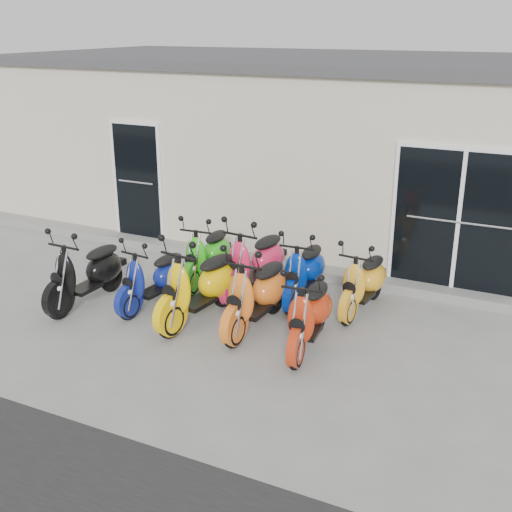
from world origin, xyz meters
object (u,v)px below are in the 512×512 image
Objects in this scene: scooter_front_black at (85,264)px; scooter_back_red at (255,253)px; scooter_front_red at (310,305)px; scooter_back_blue at (304,263)px; scooter_front_blue at (153,270)px; scooter_front_orange_a at (199,276)px; scooter_front_orange_b at (256,284)px; scooter_back_yellow at (364,274)px; scooter_back_green at (207,247)px.

scooter_back_red is (2.08, 1.43, 0.03)m from scooter_front_black.
scooter_front_red and scooter_back_blue have the same top height.
scooter_front_black is 1.02m from scooter_front_blue.
scooter_front_orange_a reaches higher than scooter_front_black.
scooter_front_black is at bearing -152.23° from scooter_front_blue.
scooter_front_black is 0.96× the size of scooter_back_red.
scooter_front_orange_a is 1.66m from scooter_back_blue.
scooter_front_blue is 0.87× the size of scooter_front_orange_b.
scooter_back_red is at bearing 36.55° from scooter_front_black.
scooter_front_black is 1.82m from scooter_front_orange_a.
scooter_front_orange_a reaches higher than scooter_back_yellow.
scooter_back_yellow is (1.97, 1.30, -0.10)m from scooter_front_orange_a.
scooter_back_blue is at bearing 38.52° from scooter_front_blue.
scooter_back_green reaches higher than scooter_back_yellow.
scooter_front_blue is 3.07m from scooter_back_yellow.
scooter_front_red is 1.91m from scooter_back_red.
scooter_back_green is at bearing 85.24° from scooter_front_blue.
scooter_front_black is 1.05× the size of scooter_front_red.
scooter_back_yellow reaches higher than scooter_front_blue.
scooter_front_orange_a is 1.02× the size of scooter_back_red.
scooter_front_black is 3.49m from scooter_front_red.
scooter_back_blue is (0.78, 0.08, -0.06)m from scooter_back_red.
scooter_front_blue is 0.98× the size of scooter_back_yellow.
scooter_front_black is at bearing -139.71° from scooter_back_red.
scooter_back_yellow is at bearing 24.28° from scooter_front_black.
scooter_back_red is at bearing 50.88° from scooter_front_blue.
scooter_front_blue is 1.56m from scooter_back_red.
scooter_front_orange_a is 1.22m from scooter_back_red.
scooter_front_orange_b is at bearing 15.44° from scooter_front_orange_a.
scooter_front_orange_b reaches higher than scooter_front_blue.
scooter_front_orange_b is at bearing -43.29° from scooter_back_green.
scooter_back_green is (-1.44, 1.15, -0.05)m from scooter_front_orange_b.
scooter_front_blue is at bearing -177.93° from scooter_front_orange_b.
scooter_back_red is at bearing 119.21° from scooter_front_orange_b.
scooter_front_red is at bearing -97.06° from scooter_back_yellow.
scooter_front_red reaches higher than scooter_front_blue.
scooter_back_blue is at bearing 80.73° from scooter_front_orange_b.
scooter_back_yellow is at bearing -1.76° from scooter_back_blue.
scooter_front_red reaches higher than scooter_back_yellow.
scooter_back_green is at bearing 176.75° from scooter_back_blue.
scooter_front_black reaches higher than scooter_back_yellow.
scooter_front_orange_a is 1.13× the size of scooter_front_red.
scooter_back_red reaches higher than scooter_front_orange_b.
scooter_back_blue is (1.92, 1.16, 0.03)m from scooter_front_blue.
scooter_front_orange_b is at bearing -57.08° from scooter_back_red.
scooter_back_blue is (1.67, 0.01, -0.01)m from scooter_back_green.
scooter_front_red is 2.67m from scooter_back_green.
scooter_back_blue is (2.87, 1.51, -0.03)m from scooter_front_black.
scooter_front_red is (3.49, 0.13, -0.03)m from scooter_front_black.
scooter_back_blue is (0.23, 1.16, -0.05)m from scooter_front_orange_b.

